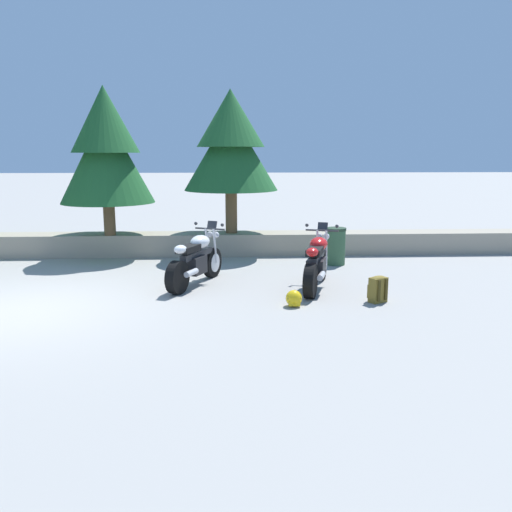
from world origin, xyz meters
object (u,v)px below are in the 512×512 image
motorcycle_white_near_left (196,261)px  rider_backpack (378,289)px  pine_tree_mid_left (106,147)px  motorcycle_red_centre (317,263)px  rider_helmet (294,299)px  pine_tree_mid_right (231,143)px  trash_bin (336,246)px

motorcycle_white_near_left → rider_backpack: bearing=-23.4°
rider_backpack → pine_tree_mid_left: (-5.52, 4.32, 2.44)m
motorcycle_white_near_left → motorcycle_red_centre: bearing=-8.9°
rider_helmet → pine_tree_mid_left: pine_tree_mid_left is taller
rider_helmet → pine_tree_mid_right: bearing=102.3°
rider_helmet → trash_bin: (1.37, 3.35, 0.30)m
pine_tree_mid_left → pine_tree_mid_right: bearing=4.5°
rider_backpack → rider_helmet: size_ratio=1.68×
pine_tree_mid_left → motorcycle_white_near_left: bearing=-51.8°
pine_tree_mid_right → trash_bin: bearing=-30.1°
rider_backpack → rider_helmet: bearing=-172.6°
rider_backpack → pine_tree_mid_left: size_ratio=0.13×
rider_backpack → rider_helmet: (-1.49, -0.19, -0.11)m
motorcycle_red_centre → trash_bin: motorcycle_red_centre is taller
motorcycle_red_centre → pine_tree_mid_left: pine_tree_mid_left is taller
trash_bin → pine_tree_mid_left: bearing=167.9°
rider_backpack → pine_tree_mid_right: size_ratio=0.13×
rider_helmet → pine_tree_mid_right: (-1.04, 4.75, 2.66)m
pine_tree_mid_right → trash_bin: (2.40, -1.39, -2.37)m
trash_bin → motorcycle_white_near_left: bearing=-150.3°
pine_tree_mid_left → pine_tree_mid_right: (3.00, 0.24, 0.12)m
rider_helmet → trash_bin: 3.63m
motorcycle_white_near_left → pine_tree_mid_left: pine_tree_mid_left is taller
rider_helmet → pine_tree_mid_left: bearing=131.8°
rider_backpack → rider_helmet: 1.50m
rider_helmet → motorcycle_red_centre: bearing=64.6°
motorcycle_red_centre → trash_bin: 2.27m
pine_tree_mid_right → trash_bin: pine_tree_mid_right is taller
trash_bin → rider_backpack: bearing=-87.8°
pine_tree_mid_left → rider_backpack: bearing=-38.0°
rider_backpack → pine_tree_mid_right: (-2.52, 4.56, 2.56)m
motorcycle_white_near_left → rider_backpack: 3.52m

